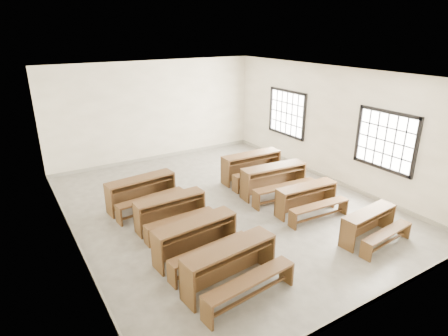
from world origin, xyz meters
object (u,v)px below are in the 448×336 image
desk_set_4 (370,224)px  desk_set_7 (252,165)px  desk_set_0 (231,264)px  desk_set_3 (142,190)px  desk_set_6 (275,178)px  desk_set_1 (197,237)px  desk_set_2 (171,210)px  desk_set_5 (307,197)px

desk_set_4 → desk_set_7: 3.91m
desk_set_0 → desk_set_4: (3.25, -0.22, -0.08)m
desk_set_0 → desk_set_3: 3.69m
desk_set_6 → desk_set_1: bearing=-149.8°
desk_set_4 → desk_set_6: 2.79m
desk_set_1 → desk_set_2: size_ratio=1.10×
desk_set_5 → desk_set_6: bearing=94.0°
desk_set_2 → desk_set_6: 2.99m
desk_set_3 → desk_set_4: desk_set_3 is taller
desk_set_0 → desk_set_6: size_ratio=0.98×
desk_set_1 → desk_set_4: (3.33, -1.30, -0.07)m
desk_set_6 → desk_set_3: bearing=165.1°
desk_set_0 → desk_set_1: desk_set_0 is taller
desk_set_1 → desk_set_4: 3.58m
desk_set_1 → desk_set_6: 3.40m
desk_set_1 → desk_set_5: bearing=-0.4°
desk_set_1 → desk_set_3: bearing=87.4°
desk_set_4 → desk_set_5: size_ratio=0.94×
desk_set_5 → desk_set_1: bearing=-171.6°
desk_set_1 → desk_set_7: (3.16, 2.60, 0.03)m
desk_set_3 → desk_set_4: 5.21m
desk_set_4 → desk_set_2: bearing=135.5°
desk_set_7 → desk_set_2: bearing=-156.4°
desk_set_3 → desk_set_5: (3.20, -2.33, -0.04)m
desk_set_1 → desk_set_2: (0.08, 1.35, -0.03)m
desk_set_0 → desk_set_4: bearing=-9.7°
desk_set_7 → desk_set_6: bearing=-93.5°
desk_set_0 → desk_set_2: bearing=84.1°
desk_set_0 → desk_set_1: bearing=88.1°
desk_set_5 → desk_set_0: bearing=-152.2°
desk_set_3 → desk_set_4: size_ratio=1.19×
desk_set_0 → desk_set_5: size_ratio=1.14×
desk_set_1 → desk_set_6: bearing=20.3°
desk_set_0 → desk_set_5: (2.99, 1.35, -0.05)m
desk_set_1 → desk_set_4: size_ratio=1.18×
desk_set_3 → desk_set_6: 3.38m
desk_set_3 → desk_set_0: bearing=-93.1°
desk_set_1 → desk_set_6: size_ratio=0.94×
desk_set_0 → desk_set_3: bearing=87.3°
desk_set_0 → desk_set_2: 2.44m
desk_set_0 → desk_set_2: size_ratio=1.13×
desk_set_5 → desk_set_7: desk_set_7 is taller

